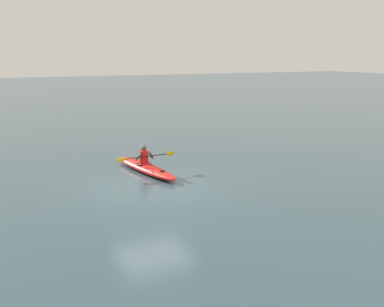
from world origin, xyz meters
name	(u,v)px	position (x,y,z in m)	size (l,w,h in m)	color
ground_plane	(152,188)	(0.00, 0.00, 0.00)	(160.00, 160.00, 0.00)	#334C56
kayak	(145,168)	(-0.59, -2.21, 0.16)	(1.19, 4.47, 0.32)	red
kayaker	(144,156)	(-0.59, -2.27, 0.61)	(2.46, 0.52, 0.70)	red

